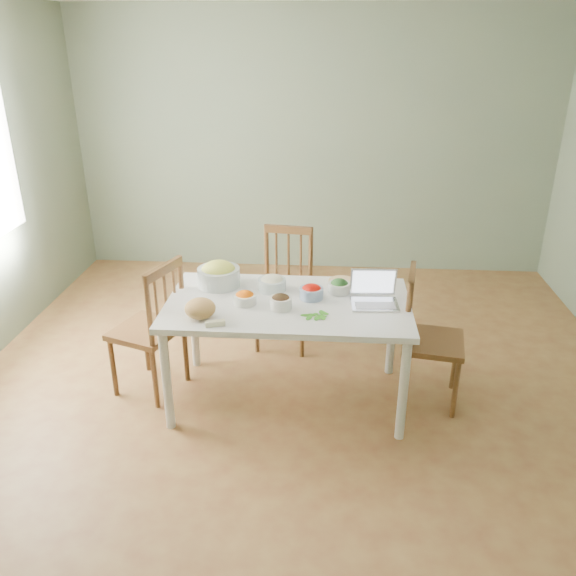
# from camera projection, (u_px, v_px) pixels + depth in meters

# --- Properties ---
(floor) EXTENTS (5.00, 5.00, 0.00)m
(floor) POSITION_uv_depth(u_px,v_px,m) (299.00, 389.00, 4.32)
(floor) COLOR brown
(floor) RESTS_ON ground
(wall_back) EXTENTS (5.00, 0.00, 2.70)m
(wall_back) POSITION_uv_depth(u_px,v_px,m) (313.00, 145.00, 6.05)
(wall_back) COLOR slate
(wall_back) RESTS_ON ground
(wall_front) EXTENTS (5.00, 0.00, 2.70)m
(wall_front) POSITION_uv_depth(u_px,v_px,m) (247.00, 492.00, 1.49)
(wall_front) COLOR slate
(wall_front) RESTS_ON ground
(dining_table) EXTENTS (1.64, 0.92, 0.77)m
(dining_table) POSITION_uv_depth(u_px,v_px,m) (288.00, 351.00, 4.07)
(dining_table) COLOR white
(dining_table) RESTS_ON floor
(chair_far) EXTENTS (0.49, 0.47, 0.99)m
(chair_far) POSITION_uv_depth(u_px,v_px,m) (284.00, 291.00, 4.75)
(chair_far) COLOR #4D2810
(chair_far) RESTS_ON floor
(chair_left) EXTENTS (0.55, 0.56, 1.01)m
(chair_left) POSITION_uv_depth(u_px,v_px,m) (147.00, 327.00, 4.14)
(chair_left) COLOR #4D2810
(chair_left) RESTS_ON floor
(chair_right) EXTENTS (0.48, 0.49, 0.97)m
(chair_right) POSITION_uv_depth(u_px,v_px,m) (433.00, 339.00, 4.02)
(chair_right) COLOR #4D2810
(chair_right) RESTS_ON floor
(bread_boule) EXTENTS (0.22, 0.22, 0.13)m
(bread_boule) POSITION_uv_depth(u_px,v_px,m) (200.00, 308.00, 3.67)
(bread_boule) COLOR #A67B43
(bread_boule) RESTS_ON dining_table
(butter_stick) EXTENTS (0.13, 0.07, 0.03)m
(butter_stick) POSITION_uv_depth(u_px,v_px,m) (215.00, 323.00, 3.59)
(butter_stick) COLOR beige
(butter_stick) RESTS_ON dining_table
(bowl_squash) EXTENTS (0.39, 0.39, 0.17)m
(bowl_squash) POSITION_uv_depth(u_px,v_px,m) (219.00, 274.00, 4.13)
(bowl_squash) COLOR #CAD044
(bowl_squash) RESTS_ON dining_table
(bowl_carrot) EXTENTS (0.17, 0.17, 0.09)m
(bowl_carrot) POSITION_uv_depth(u_px,v_px,m) (245.00, 298.00, 3.87)
(bowl_carrot) COLOR #D77600
(bowl_carrot) RESTS_ON dining_table
(bowl_onion) EXTENTS (0.25, 0.25, 0.11)m
(bowl_onion) POSITION_uv_depth(u_px,v_px,m) (272.00, 283.00, 4.07)
(bowl_onion) COLOR #F4F3C2
(bowl_onion) RESTS_ON dining_table
(bowl_mushroom) EXTENTS (0.18, 0.18, 0.10)m
(bowl_mushroom) POSITION_uv_depth(u_px,v_px,m) (281.00, 302.00, 3.80)
(bowl_mushroom) COLOR black
(bowl_mushroom) RESTS_ON dining_table
(bowl_redpep) EXTENTS (0.19, 0.19, 0.10)m
(bowl_redpep) POSITION_uv_depth(u_px,v_px,m) (311.00, 292.00, 3.95)
(bowl_redpep) COLOR red
(bowl_redpep) RESTS_ON dining_table
(bowl_broccoli) EXTENTS (0.18, 0.18, 0.10)m
(bowl_broccoli) POSITION_uv_depth(u_px,v_px,m) (339.00, 286.00, 4.03)
(bowl_broccoli) COLOR #1B3F16
(bowl_broccoli) RESTS_ON dining_table
(flatbread) EXTENTS (0.21, 0.21, 0.02)m
(flatbread) POSITION_uv_depth(u_px,v_px,m) (342.00, 281.00, 4.21)
(flatbread) COLOR beige
(flatbread) RESTS_ON dining_table
(basil_bunch) EXTENTS (0.19, 0.19, 0.02)m
(basil_bunch) POSITION_uv_depth(u_px,v_px,m) (314.00, 314.00, 3.71)
(basil_bunch) COLOR #2D7E17
(basil_bunch) RESTS_ON dining_table
(laptop) EXTENTS (0.32, 0.27, 0.22)m
(laptop) POSITION_uv_depth(u_px,v_px,m) (375.00, 290.00, 3.82)
(laptop) COLOR silver
(laptop) RESTS_ON dining_table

